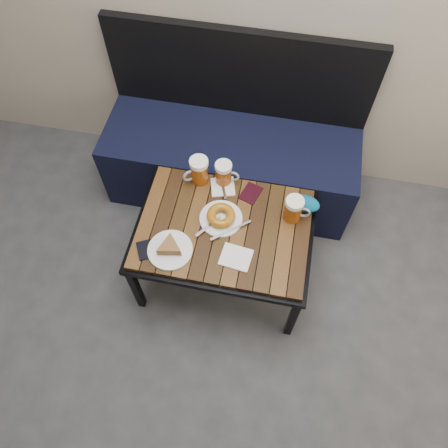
% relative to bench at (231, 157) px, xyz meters
% --- Properties ---
extents(room_shell, '(4.00, 4.00, 4.00)m').
position_rel_bench_xyz_m(room_shell, '(-0.09, -1.26, 1.48)').
color(room_shell, gray).
rests_on(room_shell, ground).
extents(bench, '(1.40, 0.50, 0.95)m').
position_rel_bench_xyz_m(bench, '(0.00, 0.00, 0.00)').
color(bench, black).
rests_on(bench, ground).
extents(cafe_table, '(0.84, 0.62, 0.47)m').
position_rel_bench_xyz_m(cafe_table, '(0.07, -0.59, 0.16)').
color(cafe_table, black).
rests_on(cafe_table, ground).
extents(beer_mug_left, '(0.14, 0.12, 0.15)m').
position_rel_bench_xyz_m(beer_mug_left, '(-0.10, -0.34, 0.27)').
color(beer_mug_left, '#8E3E0B').
rests_on(beer_mug_left, cafe_table).
extents(beer_mug_centre, '(0.12, 0.08, 0.13)m').
position_rel_bench_xyz_m(beer_mug_centre, '(0.02, -0.33, 0.27)').
color(beer_mug_centre, '#8E3E0B').
rests_on(beer_mug_centre, cafe_table).
extents(beer_mug_right, '(0.13, 0.09, 0.14)m').
position_rel_bench_xyz_m(beer_mug_right, '(0.38, -0.47, 0.27)').
color(beer_mug_right, '#8E3E0B').
rests_on(beer_mug_right, cafe_table).
extents(plate_pie, '(0.21, 0.21, 0.06)m').
position_rel_bench_xyz_m(plate_pie, '(-0.14, -0.76, 0.22)').
color(plate_pie, white).
rests_on(plate_pie, cafe_table).
extents(plate_bagel, '(0.25, 0.23, 0.06)m').
position_rel_bench_xyz_m(plate_bagel, '(0.05, -0.55, 0.22)').
color(plate_bagel, white).
rests_on(plate_bagel, cafe_table).
extents(napkin_left, '(0.14, 0.15, 0.01)m').
position_rel_bench_xyz_m(napkin_left, '(0.02, -0.36, 0.20)').
color(napkin_left, white).
rests_on(napkin_left, cafe_table).
extents(napkin_right, '(0.15, 0.13, 0.01)m').
position_rel_bench_xyz_m(napkin_right, '(0.16, -0.73, 0.20)').
color(napkin_right, white).
rests_on(napkin_right, cafe_table).
extents(passport_navy, '(0.16, 0.15, 0.01)m').
position_rel_bench_xyz_m(passport_navy, '(-0.23, -0.76, 0.20)').
color(passport_navy, black).
rests_on(passport_navy, cafe_table).
extents(passport_burgundy, '(0.11, 0.13, 0.01)m').
position_rel_bench_xyz_m(passport_burgundy, '(0.17, -0.37, 0.20)').
color(passport_burgundy, black).
rests_on(passport_burgundy, cafe_table).
extents(knit_pouch, '(0.15, 0.11, 0.06)m').
position_rel_bench_xyz_m(knit_pouch, '(0.43, -0.40, 0.23)').
color(knit_pouch, '#05468C').
rests_on(knit_pouch, cafe_table).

